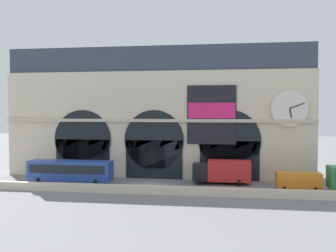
# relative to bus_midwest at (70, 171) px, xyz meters

# --- Properties ---
(ground_plane) EXTENTS (200.00, 200.00, 0.00)m
(ground_plane) POSITION_rel_bus_midwest_xyz_m (10.11, 0.69, -1.78)
(ground_plane) COLOR slate
(quay_parapet_wall) EXTENTS (90.00, 0.70, 1.00)m
(quay_parapet_wall) POSITION_rel_bus_midwest_xyz_m (10.11, -4.21, -1.28)
(quay_parapet_wall) COLOR beige
(quay_parapet_wall) RESTS_ON ground
(station_building) EXTENTS (44.43, 6.33, 18.91)m
(station_building) POSITION_rel_bus_midwest_xyz_m (10.15, 8.65, 7.45)
(station_building) COLOR beige
(station_building) RESTS_ON ground
(bus_midwest) EXTENTS (11.00, 3.25, 3.10)m
(bus_midwest) POSITION_rel_bus_midwest_xyz_m (0.00, 0.00, 0.00)
(bus_midwest) COLOR #28479E
(bus_midwest) RESTS_ON ground
(box_truck_mideast) EXTENTS (7.50, 2.91, 3.12)m
(box_truck_mideast) POSITION_rel_bus_midwest_xyz_m (19.70, 3.07, -0.08)
(box_truck_mideast) COLOR black
(box_truck_mideast) RESTS_ON ground
(van_east) EXTENTS (5.20, 2.48, 2.20)m
(van_east) POSITION_rel_bus_midwest_xyz_m (28.77, 0.23, -0.54)
(van_east) COLOR orange
(van_east) RESTS_ON ground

